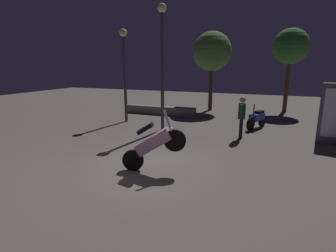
# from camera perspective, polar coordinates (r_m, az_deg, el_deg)

# --- Properties ---
(ground_plane) EXTENTS (40.00, 40.00, 0.00)m
(ground_plane) POSITION_cam_1_polar(r_m,az_deg,el_deg) (7.14, -5.03, -9.23)
(ground_plane) COLOR #605951
(motorcycle_pink_foreground) EXTENTS (1.64, 0.52, 1.63)m
(motorcycle_pink_foreground) POSITION_cam_1_polar(r_m,az_deg,el_deg) (6.72, -3.21, -3.92)
(motorcycle_pink_foreground) COLOR black
(motorcycle_pink_foreground) RESTS_ON ground_plane
(motorcycle_blue_parked_left) EXTENTS (0.72, 1.57, 1.11)m
(motorcycle_blue_parked_left) POSITION_cam_1_polar(r_m,az_deg,el_deg) (12.05, 18.72, 1.55)
(motorcycle_blue_parked_left) COLOR black
(motorcycle_blue_parked_left) RESTS_ON ground_plane
(person_rider_beside) EXTENTS (0.25, 0.66, 1.58)m
(person_rider_beside) POSITION_cam_1_polar(r_m,az_deg,el_deg) (10.10, 15.71, 2.51)
(person_rider_beside) COLOR black
(person_rider_beside) RESTS_ON ground_plane
(streetlamp_near) EXTENTS (0.36, 0.36, 5.03)m
(streetlamp_near) POSITION_cam_1_polar(r_m,az_deg,el_deg) (10.91, -1.26, 15.65)
(streetlamp_near) COLOR #38383D
(streetlamp_near) RESTS_ON ground_plane
(streetlamp_far) EXTENTS (0.36, 0.36, 4.33)m
(streetlamp_far) POSITION_cam_1_polar(r_m,az_deg,el_deg) (12.85, -9.44, 13.36)
(streetlamp_far) COLOR #38383D
(streetlamp_far) RESTS_ON ground_plane
(tree_left_bg) EXTENTS (1.98, 1.98, 4.72)m
(tree_left_bg) POSITION_cam_1_polar(r_m,az_deg,el_deg) (16.89, 25.04, 15.24)
(tree_left_bg) COLOR #4C331E
(tree_left_bg) RESTS_ON ground_plane
(tree_center_bg) EXTENTS (2.27, 2.27, 4.63)m
(tree_center_bg) POSITION_cam_1_polar(r_m,az_deg,el_deg) (16.21, 9.52, 15.61)
(tree_center_bg) COLOR #4C331E
(tree_center_bg) RESTS_ON ground_plane
(planter_wall_low) EXTENTS (3.99, 0.50, 0.45)m
(planter_wall_low) POSITION_cam_1_polar(r_m,az_deg,el_deg) (14.78, -1.60, 3.43)
(planter_wall_low) COLOR gray
(planter_wall_low) RESTS_ON ground_plane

